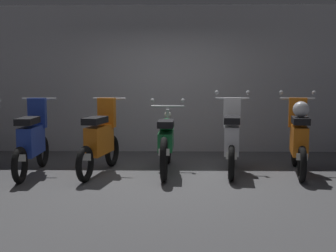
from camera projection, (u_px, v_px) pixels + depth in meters
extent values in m
plane|color=#4C4C4F|center=(165.00, 177.00, 6.37)|extent=(80.00, 80.00, 0.00)
cube|color=#ADADB2|center=(169.00, 79.00, 8.60)|extent=(16.00, 0.30, 2.94)
torus|color=black|center=(43.00, 151.00, 7.09)|extent=(0.11, 0.53, 0.53)
torus|color=black|center=(20.00, 165.00, 5.95)|extent=(0.11, 0.53, 0.53)
cube|color=#1E389E|center=(32.00, 140.00, 6.49)|extent=(0.25, 0.74, 0.44)
cube|color=#1E389E|center=(37.00, 113.00, 6.78)|extent=(0.28, 0.13, 0.48)
cube|color=black|center=(27.00, 121.00, 6.29)|extent=(0.26, 0.53, 0.10)
cylinder|color=#B7BABF|center=(39.00, 99.00, 6.90)|extent=(0.56, 0.06, 0.04)
cylinder|color=#B7BABF|center=(41.00, 127.00, 7.00)|extent=(0.06, 0.15, 0.85)
sphere|color=silver|center=(40.00, 108.00, 6.96)|extent=(0.12, 0.12, 0.12)
cube|color=white|center=(20.00, 158.00, 5.96)|extent=(0.16, 0.02, 0.10)
torus|color=black|center=(112.00, 151.00, 7.14)|extent=(0.19, 0.54, 0.53)
torus|color=black|center=(85.00, 164.00, 6.02)|extent=(0.19, 0.54, 0.53)
cube|color=orange|center=(99.00, 140.00, 6.55)|extent=(0.36, 0.76, 0.44)
cube|color=orange|center=(107.00, 113.00, 6.84)|extent=(0.30, 0.17, 0.48)
cube|color=black|center=(95.00, 120.00, 6.35)|extent=(0.33, 0.56, 0.10)
cylinder|color=#B7BABF|center=(109.00, 99.00, 6.95)|extent=(0.56, 0.14, 0.04)
cylinder|color=#B7BABF|center=(111.00, 127.00, 7.04)|extent=(0.08, 0.16, 0.85)
sphere|color=silver|center=(110.00, 108.00, 7.01)|extent=(0.12, 0.12, 0.12)
cube|color=white|center=(85.00, 157.00, 6.03)|extent=(0.16, 0.04, 0.10)
torus|color=black|center=(168.00, 145.00, 7.36)|extent=(0.11, 0.65, 0.65)
torus|color=black|center=(164.00, 159.00, 6.06)|extent=(0.11, 0.65, 0.65)
cube|color=#197238|center=(166.00, 140.00, 6.69)|extent=(0.24, 0.84, 0.28)
ellipsoid|color=#197238|center=(167.00, 125.00, 6.82)|extent=(0.27, 0.45, 0.22)
cube|color=black|center=(166.00, 124.00, 6.48)|extent=(0.25, 0.53, 0.10)
cylinder|color=#B7BABF|center=(168.00, 106.00, 7.18)|extent=(0.56, 0.05, 0.04)
sphere|color=#B7BABF|center=(152.00, 100.00, 7.18)|extent=(0.07, 0.07, 0.07)
sphere|color=#B7BABF|center=(183.00, 101.00, 7.15)|extent=(0.07, 0.07, 0.07)
cylinder|color=#B7BABF|center=(168.00, 127.00, 7.27)|extent=(0.06, 0.16, 0.65)
sphere|color=silver|center=(168.00, 115.00, 7.24)|extent=(0.12, 0.12, 0.12)
cube|color=white|center=(164.00, 152.00, 6.08)|extent=(0.16, 0.02, 0.10)
torus|color=black|center=(231.00, 150.00, 7.23)|extent=(0.16, 0.54, 0.53)
torus|color=black|center=(231.00, 163.00, 6.10)|extent=(0.16, 0.54, 0.53)
cube|color=silver|center=(232.00, 139.00, 6.64)|extent=(0.31, 0.76, 0.44)
cube|color=silver|center=(232.00, 112.00, 6.93)|extent=(0.29, 0.16, 0.48)
cube|color=black|center=(232.00, 120.00, 6.44)|extent=(0.30, 0.55, 0.10)
cylinder|color=#B7BABF|center=(232.00, 98.00, 7.04)|extent=(0.56, 0.11, 0.04)
sphere|color=#B7BABF|center=(217.00, 92.00, 7.07)|extent=(0.07, 0.07, 0.07)
sphere|color=#B7BABF|center=(248.00, 93.00, 6.99)|extent=(0.07, 0.07, 0.07)
cylinder|color=#B7BABF|center=(232.00, 126.00, 7.14)|extent=(0.07, 0.15, 0.85)
sphere|color=silver|center=(232.00, 107.00, 7.10)|extent=(0.12, 0.12, 0.12)
cube|color=white|center=(231.00, 156.00, 6.11)|extent=(0.16, 0.03, 0.10)
torus|color=black|center=(295.00, 151.00, 7.14)|extent=(0.19, 0.54, 0.53)
torus|color=black|center=(302.00, 164.00, 6.02)|extent=(0.19, 0.54, 0.53)
cube|color=orange|center=(299.00, 140.00, 6.55)|extent=(0.35, 0.76, 0.44)
cube|color=orange|center=(298.00, 113.00, 6.84)|extent=(0.30, 0.17, 0.48)
cube|color=black|center=(301.00, 120.00, 6.36)|extent=(0.33, 0.56, 0.10)
cylinder|color=#B7BABF|center=(297.00, 99.00, 6.95)|extent=(0.56, 0.14, 0.04)
sphere|color=#B7BABF|center=(281.00, 93.00, 6.99)|extent=(0.07, 0.07, 0.07)
sphere|color=#B7BABF|center=(314.00, 93.00, 6.89)|extent=(0.07, 0.07, 0.07)
cylinder|color=#B7BABF|center=(296.00, 127.00, 7.05)|extent=(0.08, 0.16, 0.85)
sphere|color=silver|center=(297.00, 108.00, 7.01)|extent=(0.12, 0.12, 0.12)
cube|color=white|center=(302.00, 157.00, 6.03)|extent=(0.16, 0.04, 0.10)
sphere|color=silver|center=(301.00, 109.00, 6.34)|extent=(0.24, 0.24, 0.24)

